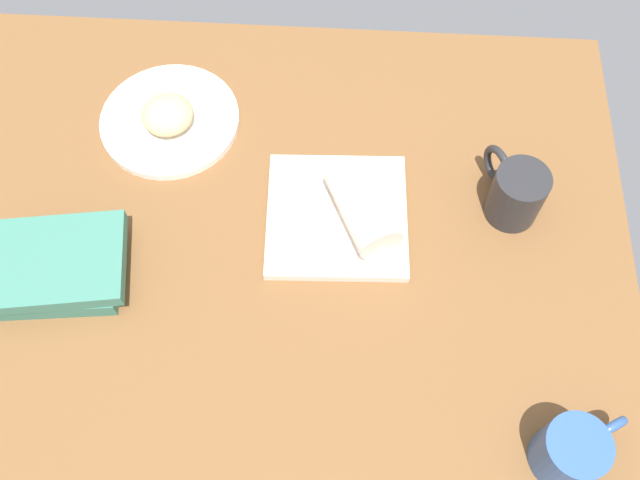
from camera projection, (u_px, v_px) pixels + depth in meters
The scene contains 9 objects.
dining_table at pixel (273, 250), 109.41cm from camera, with size 110.00×90.00×4.00cm, color brown.
round_plate at pixel (170, 120), 117.78cm from camera, with size 23.18×23.18×1.40cm, color white.
scone_pastry at pixel (167, 115), 114.53cm from camera, with size 8.46×8.38×4.70cm, color tan.
square_plate at pixel (337, 216), 109.02cm from camera, with size 21.56×21.56×1.60cm, color silver.
sauce_cup at pixel (306, 203), 107.69cm from camera, with size 5.68×5.68×2.43cm.
breakfast_wrap at pixel (363, 207), 104.86cm from camera, with size 6.82×6.82×14.18cm, color beige.
book_stack at pixel (58, 268), 102.59cm from camera, with size 21.07×17.09×5.47cm.
coffee_mug at pixel (515, 192), 106.27cm from camera, with size 8.82×12.51×9.53cm.
second_mug at pixel (572, 450), 88.81cm from camera, with size 12.11×9.23×8.79cm.
Camera 1 is at (-10.33, 49.24, 99.44)cm, focal length 39.50 mm.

